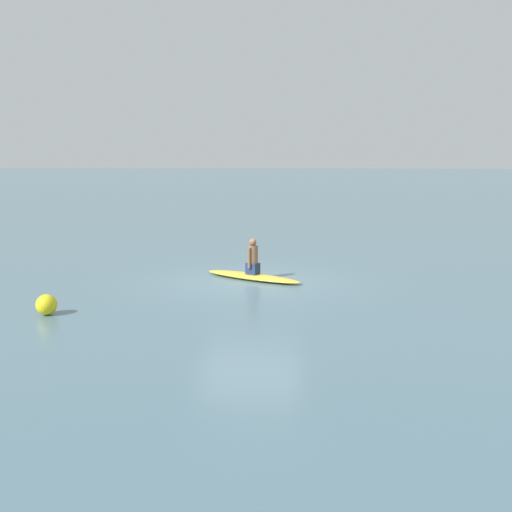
# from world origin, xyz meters

# --- Properties ---
(ground_plane) EXTENTS (400.00, 400.00, 0.00)m
(ground_plane) POSITION_xyz_m (0.00, 0.00, 0.00)
(ground_plane) COLOR slate
(surfboard) EXTENTS (2.74, 1.75, 0.13)m
(surfboard) POSITION_xyz_m (0.01, 0.28, 0.07)
(surfboard) COLOR gold
(surfboard) RESTS_ON ground
(person_paddler) EXTENTS (0.37, 0.38, 0.89)m
(person_paddler) POSITION_xyz_m (0.01, 0.28, 0.54)
(person_paddler) COLOR navy
(person_paddler) RESTS_ON surfboard
(buoy_marker) EXTENTS (0.40, 0.40, 0.40)m
(buoy_marker) POSITION_xyz_m (-3.38, -3.74, 0.20)
(buoy_marker) COLOR yellow
(buoy_marker) RESTS_ON ground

